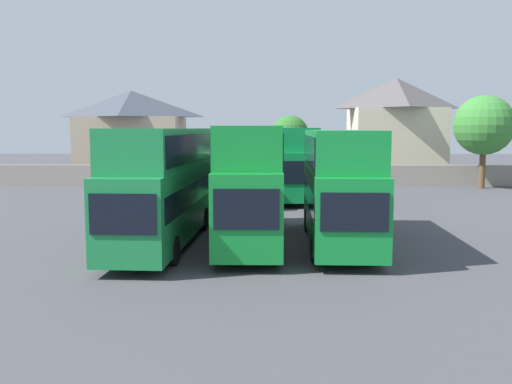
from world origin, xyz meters
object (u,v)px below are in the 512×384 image
(bus_1, at_px, (164,179))
(house_terrace_centre, at_px, (395,127))
(tree_behind_wall, at_px, (484,125))
(bus_3, at_px, (339,181))
(house_terrace_left, at_px, (132,133))
(tree_left_of_lot, at_px, (290,134))
(bus_5, at_px, (295,159))
(bus_4, at_px, (232,172))
(bus_2, at_px, (250,177))

(bus_1, distance_m, house_terrace_centre, 37.51)
(house_terrace_centre, relative_size, tree_behind_wall, 1.29)
(bus_3, distance_m, house_terrace_centre, 34.65)
(house_terrace_left, relative_size, tree_left_of_lot, 1.74)
(bus_5, bearing_deg, bus_4, -81.56)
(bus_4, relative_size, house_terrace_left, 1.09)
(house_terrace_left, distance_m, house_terrace_centre, 26.78)
(bus_4, xyz_separation_m, house_terrace_centre, (15.30, 18.09, 3.08))
(bus_4, height_order, bus_5, bus_5)
(tree_behind_wall, bearing_deg, bus_1, -133.77)
(tree_behind_wall, bearing_deg, house_terrace_left, 160.26)
(bus_3, bearing_deg, bus_5, -174.23)
(bus_1, xyz_separation_m, tree_behind_wall, (22.45, 23.43, 2.41))
(bus_3, relative_size, tree_behind_wall, 1.38)
(tree_left_of_lot, bearing_deg, bus_3, -88.26)
(bus_5, height_order, house_terrace_centre, house_terrace_centre)
(bus_3, bearing_deg, bus_2, -94.98)
(bus_2, relative_size, house_terrace_centre, 1.16)
(bus_5, bearing_deg, bus_3, 2.72)
(bus_3, bearing_deg, tree_left_of_lot, -176.34)
(bus_2, bearing_deg, house_terrace_centre, 157.06)
(house_terrace_left, distance_m, tree_left_of_lot, 17.45)
(bus_3, relative_size, bus_4, 0.91)
(house_terrace_left, bearing_deg, house_terrace_centre, -3.60)
(bus_4, bearing_deg, bus_5, 100.23)
(house_terrace_left, bearing_deg, bus_4, -59.98)
(bus_5, height_order, tree_behind_wall, tree_behind_wall)
(bus_5, bearing_deg, house_terrace_centre, 146.68)
(bus_2, distance_m, bus_3, 3.86)
(bus_1, relative_size, tree_left_of_lot, 1.98)
(house_terrace_left, xyz_separation_m, house_terrace_centre, (26.72, -1.68, 0.57))
(house_terrace_left, height_order, house_terrace_centre, house_terrace_centre)
(bus_2, bearing_deg, bus_4, -173.90)
(bus_3, bearing_deg, bus_4, -158.19)
(bus_5, height_order, tree_left_of_lot, tree_left_of_lot)
(bus_4, xyz_separation_m, tree_left_of_lot, (4.59, 12.86, 2.44))
(bus_4, bearing_deg, tree_left_of_lot, 160.98)
(bus_4, relative_size, house_terrace_centre, 1.18)
(bus_1, height_order, tree_behind_wall, tree_behind_wall)
(bus_4, relative_size, bus_5, 1.14)
(bus_1, bearing_deg, house_terrace_left, -162.23)
(house_terrace_centre, bearing_deg, tree_behind_wall, -62.39)
(tree_left_of_lot, bearing_deg, house_terrace_left, 156.64)
(bus_4, bearing_deg, house_terrace_centre, 140.42)
(bus_3, xyz_separation_m, tree_left_of_lot, (-0.85, 27.90, 1.67))
(bus_2, bearing_deg, bus_3, 82.91)
(bus_3, distance_m, bus_5, 15.82)
(bus_3, xyz_separation_m, bus_5, (-1.06, 15.78, 0.06))
(tree_left_of_lot, bearing_deg, tree_behind_wall, -15.90)
(bus_3, height_order, house_terrace_left, house_terrace_left)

